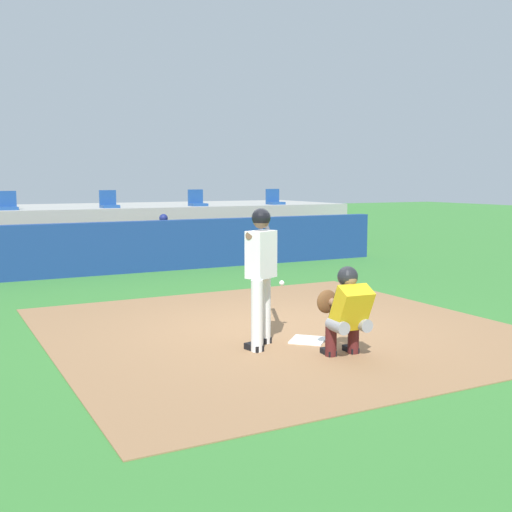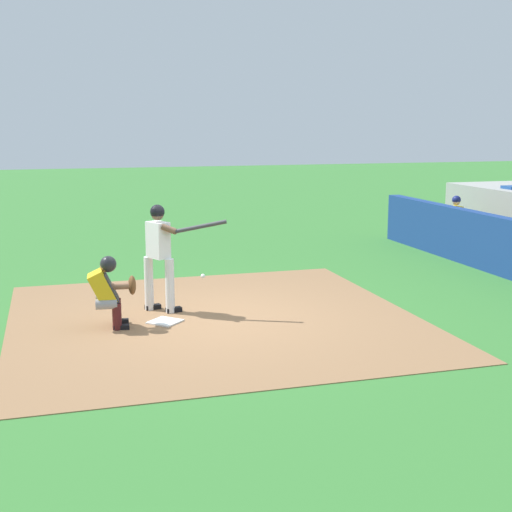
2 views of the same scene
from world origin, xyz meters
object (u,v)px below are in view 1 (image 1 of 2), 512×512
catcher_crouched (346,309)px  stadium_seat_2 (109,203)px  stadium_seat_3 (197,201)px  batter_at_plate (261,268)px  stadium_seat_1 (8,205)px  home_plate (308,340)px  stadium_seat_4 (274,200)px  dugout_player_1 (166,239)px

catcher_crouched → stadium_seat_2: 11.06m
stadium_seat_3 → catcher_crouched: bearing=-103.2°
batter_at_plate → stadium_seat_1: stadium_seat_1 is taller
stadium_seat_3 → batter_at_plate: bearing=-108.0°
stadium_seat_1 → stadium_seat_2: (2.60, 0.00, 0.00)m
batter_at_plate → stadium_seat_2: size_ratio=3.76×
stadium_seat_2 → stadium_seat_3: 2.60m
home_plate → stadium_seat_3: (2.60, 10.18, 1.51)m
home_plate → stadium_seat_4: size_ratio=0.92×
dugout_player_1 → stadium_seat_2: bearing=113.7°
stadium_seat_1 → stadium_seat_2: bearing=0.0°
stadium_seat_1 → stadium_seat_2: size_ratio=1.00×
batter_at_plate → dugout_player_1: size_ratio=1.39×
catcher_crouched → stadium_seat_4: size_ratio=3.85×
batter_at_plate → stadium_seat_2: bearing=86.1°
stadium_seat_1 → stadium_seat_4: bearing=0.0°
batter_at_plate → stadium_seat_3: size_ratio=3.76×
stadium_seat_3 → stadium_seat_4: 2.60m
stadium_seat_1 → catcher_crouched: bearing=-76.7°
batter_at_plate → stadium_seat_1: (-1.92, 10.13, 0.50)m
catcher_crouched → stadium_seat_4: (5.19, 11.02, 0.93)m
catcher_crouched → stadium_seat_3: bearing=76.8°
stadium_seat_3 → stadium_seat_4: same height
batter_at_plate → stadium_seat_4: bearing=59.8°
dugout_player_1 → stadium_seat_4: size_ratio=2.71×
batter_at_plate → catcher_crouched: 1.21m
stadium_seat_4 → home_plate: bearing=-117.1°
stadium_seat_1 → stadium_seat_2: 2.60m
stadium_seat_1 → stadium_seat_3: size_ratio=1.00×
home_plate → stadium_seat_3: stadium_seat_3 is taller
stadium_seat_3 → dugout_player_1: bearing=-130.0°
home_plate → dugout_player_1: (0.89, 8.14, 0.65)m
stadium_seat_3 → stadium_seat_4: bearing=0.0°
batter_at_plate → catcher_crouched: size_ratio=0.98×
catcher_crouched → stadium_seat_4: bearing=64.8°
catcher_crouched → stadium_seat_2: size_ratio=3.85×
dugout_player_1 → batter_at_plate: bearing=-101.0°
home_plate → stadium_seat_1: stadium_seat_1 is taller
catcher_crouched → stadium_seat_2: (-0.01, 11.02, 0.93)m
home_plate → stadium_seat_4: bearing=62.9°
stadium_seat_3 → stadium_seat_4: (2.60, 0.00, 0.00)m
home_plate → stadium_seat_2: (0.00, 10.18, 1.51)m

